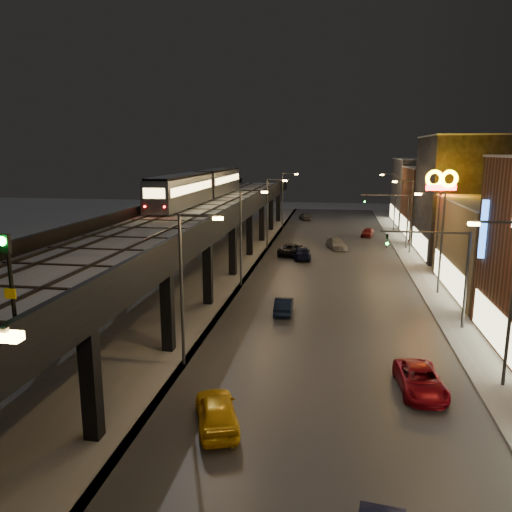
{
  "coord_description": "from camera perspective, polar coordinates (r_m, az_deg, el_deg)",
  "views": [
    {
      "loc": [
        7.86,
        -13.47,
        12.39
      ],
      "look_at": [
        2.31,
        21.17,
        5.0
      ],
      "focal_mm": 35.0,
      "sensor_mm": 36.0,
      "label": 1
    }
  ],
  "objects": [
    {
      "name": "viaduct_parapet_streetside",
      "position": [
        46.78,
        -2.7,
        5.08
      ],
      "size": [
        0.3,
        100.0,
        1.1
      ],
      "primitive_type": "cube",
      "color": "black",
      "rests_on": "elevated_viaduct"
    },
    {
      "name": "building_e",
      "position": [
        77.52,
        21.18,
        5.69
      ],
      "size": [
        12.2,
        12.2,
        10.16
      ],
      "color": "#5B2E1E",
      "rests_on": "ground"
    },
    {
      "name": "subway_train",
      "position": [
        62.57,
        -6.13,
        8.06
      ],
      "size": [
        2.79,
        33.77,
        3.32
      ],
      "color": "gray",
      "rests_on": "viaduct_trackbed"
    },
    {
      "name": "car_mid_dark",
      "position": [
        58.41,
        5.27,
        0.29
      ],
      "size": [
        2.5,
        4.93,
        1.37
      ],
      "primitive_type": "imported",
      "rotation": [
        0.0,
        0.0,
        3.27
      ],
      "color": "black",
      "rests_on": "ground"
    },
    {
      "name": "viaduct_parapet_far",
      "position": [
        49.29,
        -12.69,
        5.15
      ],
      "size": [
        0.3,
        100.0,
        1.1
      ],
      "primitive_type": "cube",
      "color": "black",
      "rests_on": "elevated_viaduct"
    },
    {
      "name": "viaduct_trackbed",
      "position": [
        47.89,
        -7.83,
        4.58
      ],
      "size": [
        8.4,
        100.0,
        0.32
      ],
      "color": "#B2B7C1",
      "rests_on": "elevated_viaduct"
    },
    {
      "name": "building_d",
      "position": [
        63.77,
        23.87,
        6.11
      ],
      "size": [
        12.2,
        13.2,
        14.16
      ],
      "color": "#212129",
      "rests_on": "ground"
    },
    {
      "name": "streetlight_right_2",
      "position": [
        45.91,
        20.14,
        2.2
      ],
      "size": [
        2.56,
        0.28,
        9.0
      ],
      "color": "#38383A",
      "rests_on": "ground"
    },
    {
      "name": "sign_carwash",
      "position": [
        37.44,
        25.5,
        1.73
      ],
      "size": [
        1.77,
        0.35,
        9.18
      ],
      "color": "#38383A",
      "rests_on": "ground"
    },
    {
      "name": "car_near_white",
      "position": [
        38.89,
        3.19,
        -5.73
      ],
      "size": [
        1.44,
        3.83,
        1.25
      ],
      "primitive_type": "imported",
      "rotation": [
        0.0,
        0.0,
        3.17
      ],
      "color": "black",
      "rests_on": "ground"
    },
    {
      "name": "car_mid_silver",
      "position": [
        60.8,
        3.98,
        0.8
      ],
      "size": [
        3.0,
        5.41,
        1.43
      ],
      "primitive_type": "imported",
      "rotation": [
        0.0,
        0.0,
        3.02
      ],
      "color": "black",
      "rests_on": "ground"
    },
    {
      "name": "road_surface",
      "position": [
        50.02,
        8.42,
        -2.54
      ],
      "size": [
        17.0,
        120.0,
        0.06
      ],
      "primitive_type": "cube",
      "color": "#46474D",
      "rests_on": "ground"
    },
    {
      "name": "car_onc_white",
      "position": [
        64.99,
        9.17,
        1.35
      ],
      "size": [
        3.07,
        4.93,
        1.33
      ],
      "primitive_type": "imported",
      "rotation": [
        0.0,
        0.0,
        0.28
      ],
      "color": "#96989A",
      "rests_on": "ground"
    },
    {
      "name": "streetlight_left_4",
      "position": [
        81.21,
        3.24,
        6.83
      ],
      "size": [
        2.57,
        0.28,
        9.0
      ],
      "color": "#38383A",
      "rests_on": "ground"
    },
    {
      "name": "streetlight_right_3",
      "position": [
        63.5,
        17.14,
        4.9
      ],
      "size": [
        2.56,
        0.28,
        9.0
      ],
      "color": "#38383A",
      "rests_on": "ground"
    },
    {
      "name": "car_onc_dark",
      "position": [
        28.08,
        18.26,
        -13.44
      ],
      "size": [
        2.48,
        4.86,
        1.31
      ],
      "primitive_type": "imported",
      "rotation": [
        0.0,
        0.0,
        0.07
      ],
      "color": "maroon",
      "rests_on": "ground"
    },
    {
      "name": "streetlight_right_1",
      "position": [
        28.82,
        26.76,
        -3.79
      ],
      "size": [
        2.56,
        0.28,
        9.0
      ],
      "color": "#38383A",
      "rests_on": "ground"
    },
    {
      "name": "streetlight_left_2",
      "position": [
        45.8,
        -1.43,
        2.9
      ],
      "size": [
        2.57,
        0.28,
        9.0
      ],
      "color": "#38383A",
      "rests_on": "ground"
    },
    {
      "name": "under_viaduct_pavement",
      "position": [
        51.9,
        -6.66,
        -1.96
      ],
      "size": [
        11.0,
        120.0,
        0.06
      ],
      "primitive_type": "cube",
      "color": "#9FA1A8",
      "rests_on": "ground"
    },
    {
      "name": "traffic_light_rig_b",
      "position": [
        66.42,
        15.99,
        4.62
      ],
      "size": [
        6.1,
        0.34,
        7.0
      ],
      "color": "#38383A",
      "rests_on": "ground"
    },
    {
      "name": "streetlight_left_3",
      "position": [
        63.42,
        1.55,
        5.42
      ],
      "size": [
        2.57,
        0.28,
        9.0
      ],
      "color": "#38383A",
      "rests_on": "ground"
    },
    {
      "name": "car_taxi",
      "position": [
        23.84,
        -4.51,
        -17.34
      ],
      "size": [
        3.14,
        4.81,
        1.52
      ],
      "primitive_type": "imported",
      "rotation": [
        0.0,
        0.0,
        3.47
      ],
      "color": "yellow",
      "rests_on": "ground"
    },
    {
      "name": "traffic_light_rig_a",
      "position": [
        37.2,
        21.27,
        -1.18
      ],
      "size": [
        6.1,
        0.34,
        7.0
      ],
      "color": "#38383A",
      "rests_on": "ground"
    },
    {
      "name": "sign_mcdonalds",
      "position": [
        52.48,
        20.39,
        7.15
      ],
      "size": [
        3.16,
        0.73,
        10.61
      ],
      "color": "#38383A",
      "rests_on": "ground"
    },
    {
      "name": "rail_signal",
      "position": [
        17.2,
        -26.53,
        -0.88
      ],
      "size": [
        0.38,
        0.45,
        3.3
      ],
      "color": "black",
      "rests_on": "viaduct_trackbed"
    },
    {
      "name": "elevated_viaduct",
      "position": [
        47.87,
        -7.83,
        3.65
      ],
      "size": [
        9.0,
        100.0,
        6.3
      ],
      "color": "black",
      "rests_on": "ground"
    },
    {
      "name": "car_far_white",
      "position": [
        91.81,
        5.61,
        4.51
      ],
      "size": [
        2.65,
        4.24,
        1.35
      ],
      "primitive_type": "imported",
      "rotation": [
        0.0,
        0.0,
        3.43
      ],
      "color": "#535456",
      "rests_on": "ground"
    },
    {
      "name": "car_onc_red",
      "position": [
        75.11,
        12.62,
        2.6
      ],
      "size": [
        2.25,
        3.95,
        1.27
      ],
      "primitive_type": "imported",
      "rotation": [
        0.0,
        0.0,
        -0.21
      ],
      "color": "maroon",
      "rests_on": "ground"
    },
    {
      "name": "streetlight_left_1",
      "position": [
        28.64,
        -8.02,
        -2.69
      ],
      "size": [
        2.57,
        0.28,
        9.0
      ],
      "color": "#38383A",
      "rests_on": "ground"
    },
    {
      "name": "building_f",
      "position": [
        91.17,
        19.42,
        6.94
      ],
      "size": [
        12.2,
        16.2,
        11.16
      ],
      "color": "#45454C",
      "rests_on": "ground"
    },
    {
      "name": "streetlight_right_4",
      "position": [
        81.27,
        15.43,
        6.42
      ],
      "size": [
        2.56,
        0.28,
        9.0
      ],
      "color": "#38383A",
      "rests_on": "ground"
    },
    {
      "name": "sidewalk_right",
      "position": [
        50.93,
        19.75,
        -2.82
      ],
      "size": [
        4.0,
        120.0,
        0.14
      ],
      "primitive_type": "cube",
      "color": "#9FA1A8",
      "rests_on": "ground"
    }
  ]
}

